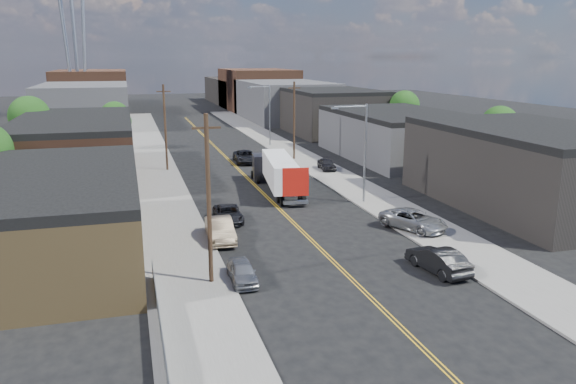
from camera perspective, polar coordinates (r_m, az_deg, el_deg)
ground at (r=82.90m, az=-7.23°, el=4.42°), size 260.00×260.00×0.00m
centerline at (r=68.33m, az=-5.27°, el=2.53°), size 0.32×120.00×0.01m
sidewalk_left at (r=67.25m, az=-13.25°, el=2.10°), size 5.00×140.00×0.15m
sidewalk_right at (r=70.66m, az=2.33°, el=3.00°), size 5.00×140.00×0.15m
warehouse_tan at (r=40.64m, az=-23.41°, el=-2.13°), size 12.00×22.00×5.60m
warehouse_brown at (r=65.89m, az=-20.76°, el=4.20°), size 12.00×26.00×6.60m
industrial_right_a at (r=54.27m, az=23.65°, el=2.37°), size 14.00×22.00×7.10m
industrial_right_b at (r=75.90m, az=11.15°, el=5.76°), size 14.00×24.00×6.10m
industrial_right_c at (r=99.51m, az=4.33°, el=8.21°), size 14.00×22.00×7.60m
skyline_left_a at (r=116.53m, az=-19.91°, el=8.32°), size 16.00×30.00×8.00m
skyline_right_a at (r=120.70m, az=-0.39°, el=9.27°), size 16.00×30.00×8.00m
skyline_left_b at (r=141.37m, az=-19.33°, el=9.56°), size 16.00×26.00×10.00m
skyline_right_b at (r=144.82m, az=-3.10°, el=10.36°), size 16.00×26.00×10.00m
skyline_left_c at (r=161.39m, az=-18.93°, el=9.46°), size 16.00×40.00×7.00m
skyline_right_c at (r=164.43m, az=-4.68°, el=10.19°), size 16.00×40.00×7.00m
streetlight_near at (r=50.67m, az=7.44°, el=4.72°), size 3.39×0.25×9.00m
streetlight_far at (r=83.71m, az=-2.14°, el=8.28°), size 3.39×0.25×9.00m
utility_pole_left_near at (r=32.19m, az=-8.06°, el=-0.73°), size 1.60×0.26×10.00m
utility_pole_left_far at (r=66.53m, az=-12.36°, el=6.45°), size 1.60×0.26×10.00m
utility_pole_right at (r=72.36m, az=0.63°, el=7.31°), size 1.60×0.26×10.00m
chainlink_fence at (r=27.39m, az=-12.80°, el=-13.60°), size 0.05×16.00×1.22m
tree_left_mid at (r=77.18m, az=-24.71°, el=6.73°), size 5.10×5.04×8.37m
tree_left_far at (r=83.38m, az=-17.12°, el=7.15°), size 4.35×4.20×6.97m
tree_right_near at (r=71.47m, az=20.69°, el=6.15°), size 4.60×4.48×7.44m
tree_right_far at (r=91.71m, az=11.76°, el=8.37°), size 4.85×4.76×7.91m
semi_truck at (r=55.62m, az=-1.23°, el=2.18°), size 3.78×14.02×3.59m
car_left_a at (r=33.58m, az=-4.67°, el=-8.08°), size 1.64×3.86×1.30m
car_left_b at (r=41.00m, az=-6.91°, el=-3.83°), size 1.86×5.04×1.65m
car_left_c at (r=45.66m, az=-6.10°, el=-2.23°), size 2.36×4.74×1.29m
car_right_oncoming at (r=36.18m, az=15.00°, el=-6.67°), size 2.26×4.95×1.57m
car_right_lot_a at (r=43.97m, az=12.63°, el=-2.76°), size 4.50×5.93×1.50m
car_right_lot_c at (r=65.85m, az=3.94°, el=2.86°), size 1.89×4.05×1.34m
car_ahead_truck at (r=71.00m, az=-4.37°, el=3.59°), size 2.86×5.70×1.55m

